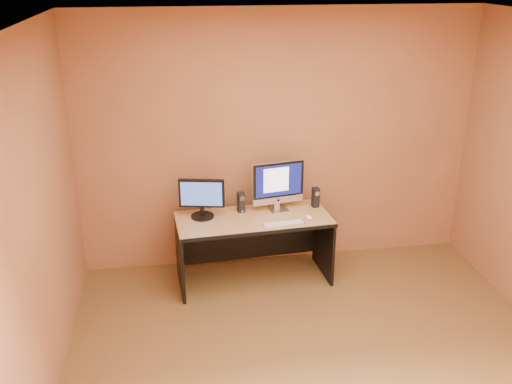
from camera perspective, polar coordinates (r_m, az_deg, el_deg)
The scene contains 12 objects.
floor at distance 4.62m, azimuth 6.92°, elevation -18.15°, with size 4.00×4.00×0.00m, color brown.
walls at distance 3.91m, azimuth 7.78°, elevation -3.44°, with size 4.00×4.00×2.60m, color #9D5F3F, non-canonical shape.
ceiling at distance 3.56m, azimuth 8.89°, elevation 15.82°, with size 4.00×4.00×0.00m, color white.
desk at distance 5.64m, azimuth -0.24°, elevation -5.75°, with size 1.48×0.65×0.68m, color tan, non-canonical shape.
imac at distance 5.56m, azimuth 2.31°, elevation 0.57°, with size 0.53×0.19×0.51m, color silver, non-canonical shape.
second_monitor at distance 5.45m, azimuth -5.44°, elevation -0.66°, with size 0.44×0.22×0.39m, color black, non-canonical shape.
speaker_left at distance 5.58m, azimuth -1.51°, elevation -1.03°, with size 0.06×0.07×0.20m, color black, non-canonical shape.
speaker_right at distance 5.72m, azimuth 5.98°, elevation -0.53°, with size 0.06×0.07×0.20m, color black, non-canonical shape.
keyboard at distance 5.35m, azimuth 2.78°, elevation -3.18°, with size 0.40×0.11×0.02m, color silver.
mouse at distance 5.48m, azimuth 5.31°, elevation -2.54°, with size 0.05×0.09×0.03m, color white.
cable_a at distance 5.79m, azimuth 2.32°, elevation -1.21°, with size 0.01×0.01×0.20m, color black.
cable_b at distance 5.77m, azimuth 1.37°, elevation -1.27°, with size 0.01×0.01×0.17m, color black.
Camera 1 is at (-1.06, -3.38, 2.97)m, focal length 40.00 mm.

